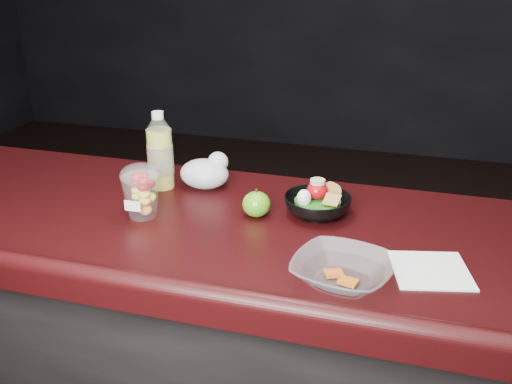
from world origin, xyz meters
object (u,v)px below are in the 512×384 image
lemonade_bottle (160,156)px  green_apple (256,204)px  takeout_bowl (343,271)px  fruit_cup (141,190)px  snack_bowl (317,204)px

lemonade_bottle → green_apple: (0.32, -0.11, -0.06)m
takeout_bowl → lemonade_bottle: bearing=147.5°
fruit_cup → takeout_bowl: size_ratio=0.59×
fruit_cup → takeout_bowl: 0.58m
snack_bowl → takeout_bowl: snack_bowl is taller
fruit_cup → green_apple: fruit_cup is taller
lemonade_bottle → takeout_bowl: (0.58, -0.37, -0.07)m
lemonade_bottle → fruit_cup: size_ratio=1.57×
lemonade_bottle → snack_bowl: bearing=-7.7°
lemonade_bottle → takeout_bowl: lemonade_bottle is taller
fruit_cup → snack_bowl: bearing=17.0°
green_apple → fruit_cup: bearing=-163.8°
fruit_cup → green_apple: bearing=16.2°
lemonade_bottle → fruit_cup: lemonade_bottle is taller
lemonade_bottle → snack_bowl: lemonade_bottle is taller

